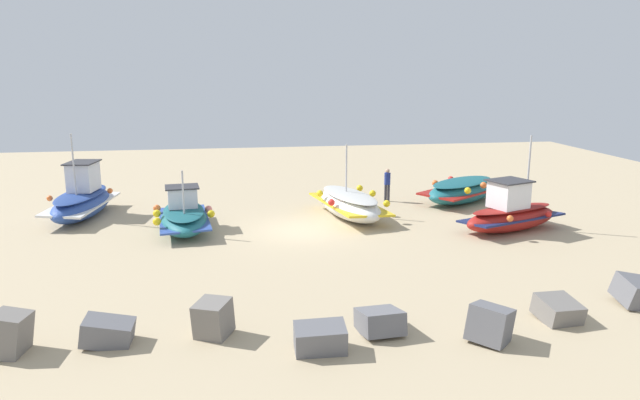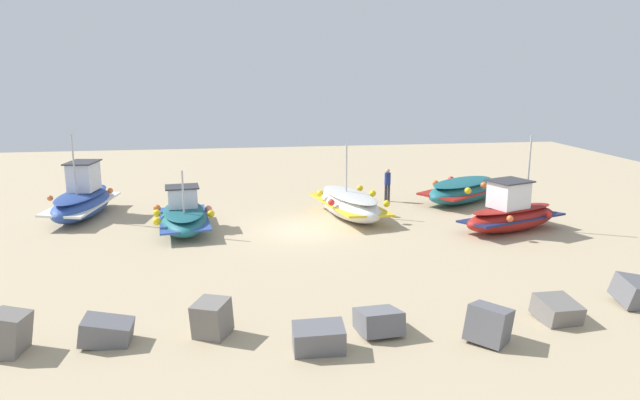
# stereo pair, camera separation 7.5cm
# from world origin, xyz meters

# --- Properties ---
(ground_plane) EXTENTS (54.90, 54.90, 0.00)m
(ground_plane) POSITION_xyz_m (0.00, 0.00, 0.00)
(ground_plane) COLOR tan
(fishing_boat_0) EXTENTS (2.77, 4.92, 2.80)m
(fishing_boat_0) POSITION_xyz_m (5.03, -0.88, 0.61)
(fishing_boat_0) COLOR #1E6670
(fishing_boat_0) RESTS_ON ground_plane
(fishing_boat_1) EXTENTS (3.23, 5.69, 3.49)m
(fishing_boat_1) POSITION_xyz_m (-2.53, -1.94, 0.65)
(fishing_boat_1) COLOR white
(fishing_boat_1) RESTS_ON ground_plane
(fishing_boat_2) EXTENTS (5.55, 4.83, 1.25)m
(fishing_boat_2) POSITION_xyz_m (-9.04, -4.17, 0.64)
(fishing_boat_2) COLOR #1E6670
(fishing_boat_2) RESTS_ON ground_plane
(fishing_boat_3) EXTENTS (2.71, 5.69, 4.07)m
(fishing_boat_3) POSITION_xyz_m (9.93, -3.96, 0.83)
(fishing_boat_3) COLOR #2D4C9E
(fishing_boat_3) RESTS_ON ground_plane
(fishing_boat_4) EXTENTS (5.22, 3.38, 4.17)m
(fishing_boat_4) POSITION_xyz_m (-8.96, 1.43, 0.76)
(fishing_boat_4) COLOR maroon
(fishing_boat_4) RESTS_ON ground_plane
(person_walking) EXTENTS (0.32, 0.32, 1.75)m
(person_walking) POSITION_xyz_m (-5.19, -4.97, 1.01)
(person_walking) COLOR #2D2D38
(person_walking) RESTS_ON ground_plane
(breakwater_rocks) EXTENTS (23.43, 2.90, 1.31)m
(breakwater_rocks) POSITION_xyz_m (-0.32, 10.20, 0.37)
(breakwater_rocks) COLOR slate
(breakwater_rocks) RESTS_ON ground_plane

